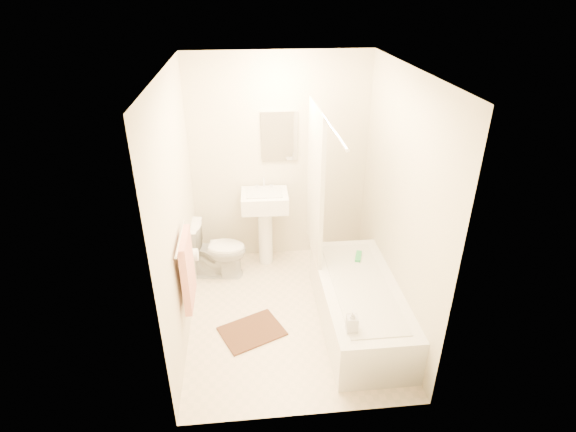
{
  "coord_description": "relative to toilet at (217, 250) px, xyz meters",
  "views": [
    {
      "loc": [
        -0.39,
        -3.56,
        3.01
      ],
      "look_at": [
        0.0,
        0.25,
        1.0
      ],
      "focal_mm": 28.0,
      "sensor_mm": 36.0,
      "label": 1
    }
  ],
  "objects": [
    {
      "name": "soap_bottle",
      "position": [
        1.17,
        -1.6,
        0.24
      ],
      "size": [
        0.1,
        0.1,
        0.2
      ],
      "primitive_type": "imported",
      "rotation": [
        0.0,
        0.0,
        -0.07
      ],
      "color": "silver",
      "rests_on": "bathtub"
    },
    {
      "name": "toilet",
      "position": [
        0.0,
        0.0,
        0.0
      ],
      "size": [
        0.71,
        0.46,
        0.65
      ],
      "primitive_type": "imported",
      "rotation": [
        0.0,
        0.0,
        1.44
      ],
      "color": "white",
      "rests_on": "floor"
    },
    {
      "name": "curtain_rod",
      "position": [
        1.05,
        -0.7,
        1.67
      ],
      "size": [
        0.03,
        1.7,
        0.03
      ],
      "primitive_type": "cylinder",
      "rotation": [
        1.57,
        0.0,
        0.0
      ],
      "color": "silver",
      "rests_on": "wall_back"
    },
    {
      "name": "scrub_brush",
      "position": [
        1.48,
        -0.54,
        0.15
      ],
      "size": [
        0.11,
        0.2,
        0.04
      ],
      "primitive_type": "cube",
      "rotation": [
        0.0,
        0.0,
        -0.33
      ],
      "color": "green",
      "rests_on": "bathtub"
    },
    {
      "name": "wall_left",
      "position": [
        -0.25,
        -0.8,
        0.87
      ],
      "size": [
        0.02,
        2.4,
        2.4
      ],
      "primitive_type": "cube",
      "color": "beige",
      "rests_on": "ground"
    },
    {
      "name": "sink",
      "position": [
        0.56,
        0.18,
        0.18
      ],
      "size": [
        0.53,
        0.43,
        1.01
      ],
      "primitive_type": null,
      "rotation": [
        0.0,
        0.0,
        -0.03
      ],
      "color": "white",
      "rests_on": "floor"
    },
    {
      "name": "towel_bar",
      "position": [
        -0.21,
        -1.05,
        0.77
      ],
      "size": [
        0.02,
        0.6,
        0.02
      ],
      "primitive_type": "cylinder",
      "rotation": [
        1.57,
        0.0,
        0.0
      ],
      "color": "silver",
      "rests_on": "wall_left"
    },
    {
      "name": "bath_mat",
      "position": [
        0.35,
        -1.02,
        -0.32
      ],
      "size": [
        0.69,
        0.62,
        0.02
      ],
      "primitive_type": "cube",
      "rotation": [
        0.0,
        0.0,
        0.42
      ],
      "color": "#522C20",
      "rests_on": "floor"
    },
    {
      "name": "floor",
      "position": [
        0.75,
        -0.8,
        -0.33
      ],
      "size": [
        2.4,
        2.4,
        0.0
      ],
      "primitive_type": "plane",
      "color": "beige",
      "rests_on": "ground"
    },
    {
      "name": "bathtub",
      "position": [
        1.39,
        -1.0,
        -0.1
      ],
      "size": [
        0.72,
        1.64,
        0.46
      ],
      "primitive_type": null,
      "color": "white",
      "rests_on": "floor"
    },
    {
      "name": "toilet_paper",
      "position": [
        -0.18,
        -0.68,
        0.37
      ],
      "size": [
        0.11,
        0.12,
        0.12
      ],
      "primitive_type": "cylinder",
      "rotation": [
        0.0,
        1.57,
        0.0
      ],
      "color": "white",
      "rests_on": "wall_left"
    },
    {
      "name": "ceiling",
      "position": [
        0.75,
        -0.8,
        2.07
      ],
      "size": [
        2.4,
        2.4,
        0.0
      ],
      "primitive_type": "plane",
      "color": "white",
      "rests_on": "ground"
    },
    {
      "name": "towel",
      "position": [
        -0.18,
        -1.05,
        0.45
      ],
      "size": [
        0.06,
        0.45,
        0.66
      ],
      "primitive_type": "cube",
      "color": "#CC7266",
      "rests_on": "towel_bar"
    },
    {
      "name": "wall_right",
      "position": [
        1.75,
        -0.8,
        0.87
      ],
      "size": [
        0.02,
        2.4,
        2.4
      ],
      "primitive_type": "cube",
      "color": "beige",
      "rests_on": "ground"
    },
    {
      "name": "shower_curtain",
      "position": [
        1.05,
        -0.3,
        0.89
      ],
      "size": [
        0.04,
        0.8,
        1.55
      ],
      "primitive_type": "cube",
      "color": "silver",
      "rests_on": "curtain_rod"
    },
    {
      "name": "wall_back",
      "position": [
        0.75,
        0.4,
        0.87
      ],
      "size": [
        2.0,
        0.02,
        2.4
      ],
      "primitive_type": "cube",
      "color": "beige",
      "rests_on": "ground"
    },
    {
      "name": "mirror",
      "position": [
        0.75,
        0.38,
        1.17
      ],
      "size": [
        0.4,
        0.03,
        0.55
      ],
      "primitive_type": "cube",
      "color": "white",
      "rests_on": "wall_back"
    }
  ]
}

